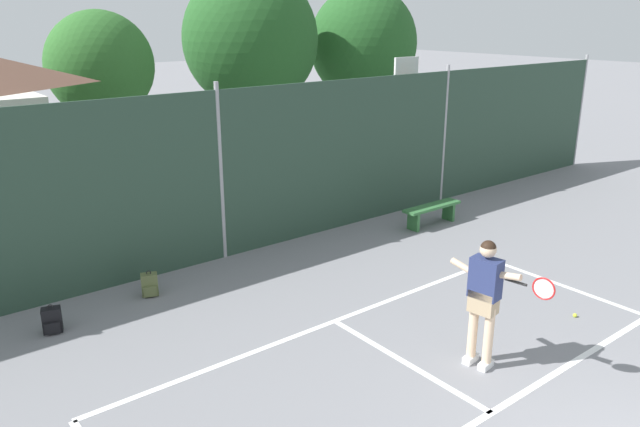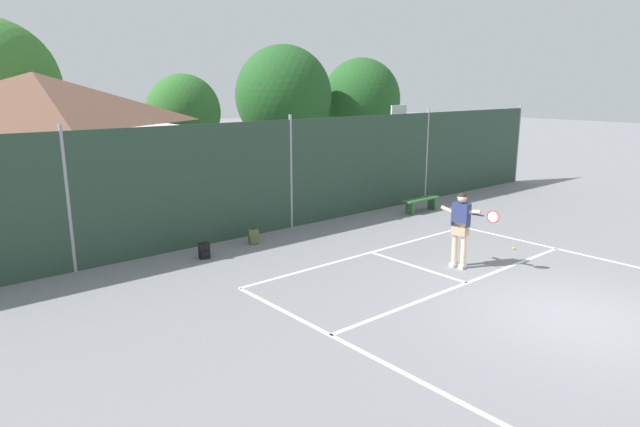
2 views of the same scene
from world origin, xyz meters
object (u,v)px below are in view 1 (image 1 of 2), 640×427
Objects in this scene: backpack_black at (52,321)px; courtside_bench at (432,210)px; basketball_hoop at (404,102)px; backpack_olive at (150,285)px; tennis_player at (485,293)px; tennis_ball at (575,315)px.

courtside_bench reaches higher than backpack_black.
backpack_olive is (-9.02, -2.81, -2.12)m from basketball_hoop.
tennis_player is 1.16× the size of courtside_bench.
basketball_hoop is at bearing 63.25° from tennis_ball.
tennis_ball is at bearing -109.58° from courtside_bench.
tennis_ball is at bearing -116.75° from basketball_hoop.
backpack_black is (-6.78, 4.72, 0.16)m from tennis_ball.
backpack_black is at bearing 145.18° from tennis_ball.
backpack_black is at bearing -163.77° from basketball_hoop.
basketball_hoop is 10.10m from tennis_player.
basketball_hoop is 11.38m from backpack_black.
tennis_ball is 0.04× the size of courtside_bench.
tennis_player is 5.72m from backpack_olive.
basketball_hoop is 9.68m from backpack_olive.
backpack_black is at bearing 133.36° from tennis_player.
courtside_bench is at bearing -4.08° from backpack_olive.
tennis_player reaches higher than backpack_olive.
basketball_hoop is at bearing 17.33° from backpack_olive.
backpack_olive is (-2.68, 4.97, -0.92)m from tennis_player.
backpack_olive is 0.29× the size of courtside_bench.
backpack_olive is at bearing 10.23° from backpack_black.
tennis_player is at bearing -61.61° from backpack_olive.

